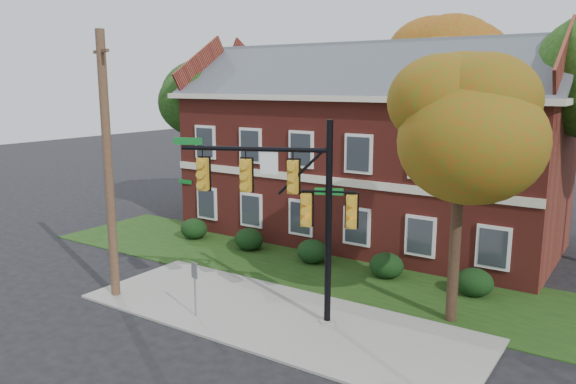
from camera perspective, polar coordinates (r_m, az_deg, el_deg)
The scene contains 15 objects.
ground at distance 18.65m, azimuth -3.06°, elevation -13.65°, with size 120.00×120.00×0.00m, color black.
sidewalk at distance 19.37m, azimuth -1.26°, elevation -12.53°, with size 14.00×5.00×0.08m, color gray.
grass_strip at distance 23.37m, azimuth 5.84°, elevation -8.43°, with size 30.00×6.00×0.04m, color #193811.
apartment_building at distance 28.40m, azimuth 8.09°, elevation 5.28°, with size 18.80×8.80×9.74m.
hedge_far_left at distance 28.82m, azimuth -9.53°, elevation -3.71°, with size 1.40×1.26×1.05m, color black.
hedge_left at distance 26.62m, azimuth -3.99°, elevation -4.81°, with size 1.40×1.26×1.05m, color black.
hedge_center at distance 24.72m, azimuth 2.50°, elevation -6.05°, with size 1.40×1.26×1.05m, color black.
hedge_right at distance 23.20m, azimuth 9.98°, elevation -7.37°, with size 1.40×1.26×1.05m, color black.
hedge_far_right at distance 22.13m, azimuth 18.39°, elevation -8.70°, with size 1.40×1.26×1.05m, color black.
tree_near_right at distance 18.14m, azimuth 17.86°, elevation 6.99°, with size 4.50×4.25×8.58m.
tree_left_rear at distance 32.80m, azimuth -8.42°, elevation 9.00°, with size 5.40×5.10×8.88m.
tree_far_rear at distance 35.08m, azimuth 15.98°, elevation 12.36°, with size 6.84×6.46×11.52m.
traffic_signal at distance 17.81m, azimuth 0.32°, elevation -0.75°, with size 5.55×2.53×6.68m.
utility_pole at distance 20.90m, azimuth -17.81°, elevation 2.47°, with size 1.42×0.65×9.59m.
sign_post at distance 19.13m, azimuth -9.46°, elevation -8.86°, with size 0.28×0.08×1.95m.
Camera 1 is at (10.16, -13.56, 7.79)m, focal length 35.00 mm.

